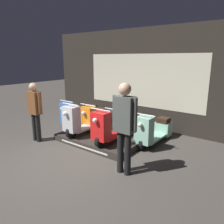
# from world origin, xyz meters

# --- Properties ---
(ground_plane) EXTENTS (30.00, 30.00, 0.00)m
(ground_plane) POSITION_xyz_m (0.00, 0.00, 0.00)
(ground_plane) COLOR #423D38
(shop_wall_back) EXTENTS (7.58, 0.09, 3.20)m
(shop_wall_back) POSITION_xyz_m (0.00, 3.48, 1.60)
(shop_wall_back) COLOR #28231E
(shop_wall_back) RESTS_ON ground_plane
(display_platform) EXTENTS (2.27, 1.39, 0.18)m
(display_platform) POSITION_xyz_m (-0.14, 1.50, 0.09)
(display_platform) COLOR #2D2823
(display_platform) RESTS_ON ground_plane
(scooter_display_left) EXTENTS (0.58, 1.61, 0.94)m
(scooter_display_left) POSITION_xyz_m (-0.65, 1.46, 0.55)
(scooter_display_left) COLOR black
(scooter_display_left) RESTS_ON display_platform
(scooter_display_right) EXTENTS (0.58, 1.61, 0.94)m
(scooter_display_right) POSITION_xyz_m (0.37, 1.46, 0.55)
(scooter_display_right) COLOR black
(scooter_display_right) RESTS_ON display_platform
(scooter_backrow_0) EXTENTS (0.58, 1.61, 0.94)m
(scooter_backrow_0) POSITION_xyz_m (-1.76, 2.29, 0.37)
(scooter_backrow_0) COLOR black
(scooter_backrow_0) RESTS_ON ground_plane
(scooter_backrow_1) EXTENTS (0.58, 1.61, 0.94)m
(scooter_backrow_1) POSITION_xyz_m (-0.82, 2.29, 0.37)
(scooter_backrow_1) COLOR black
(scooter_backrow_1) RESTS_ON ground_plane
(scooter_backrow_2) EXTENTS (0.58, 1.61, 0.94)m
(scooter_backrow_2) POSITION_xyz_m (0.13, 2.29, 0.37)
(scooter_backrow_2) COLOR black
(scooter_backrow_2) RESTS_ON ground_plane
(scooter_backrow_3) EXTENTS (0.58, 1.61, 0.94)m
(scooter_backrow_3) POSITION_xyz_m (1.07, 2.29, 0.37)
(scooter_backrow_3) COLOR black
(scooter_backrow_3) RESTS_ON ground_plane
(person_left_browsing) EXTENTS (0.54, 0.21, 1.63)m
(person_left_browsing) POSITION_xyz_m (-1.61, 0.49, 0.94)
(person_left_browsing) COLOR black
(person_left_browsing) RESTS_ON ground_plane
(person_right_browsing) EXTENTS (0.55, 0.24, 1.83)m
(person_right_browsing) POSITION_xyz_m (1.33, 0.49, 1.08)
(person_right_browsing) COLOR black
(person_right_browsing) RESTS_ON ground_plane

